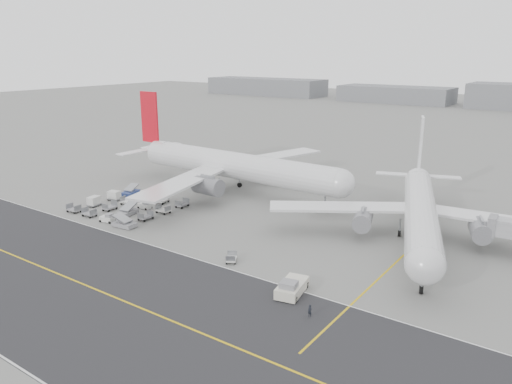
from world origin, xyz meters
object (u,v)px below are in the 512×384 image
Objects in this scene: airliner_a at (231,165)px; airliner_b at (420,210)px; pushback_tug at (292,287)px; ground_crew_a at (310,311)px.

airliner_a is 1.22× the size of airliner_b.
ground_crew_a is at bearing -49.58° from pushback_tug.
airliner_b is 31.72× the size of ground_crew_a.
ground_crew_a is (-2.39, -34.19, -4.51)m from airliner_b.
airliner_a is 7.71× the size of pushback_tug.
airliner_a is at bearing 125.48° from pushback_tug.
ground_crew_a is at bearing -130.87° from airliner_a.
ground_crew_a is at bearing -112.89° from airliner_b.
pushback_tug is at bearing 153.49° from ground_crew_a.
pushback_tug reaches higher than ground_crew_a.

